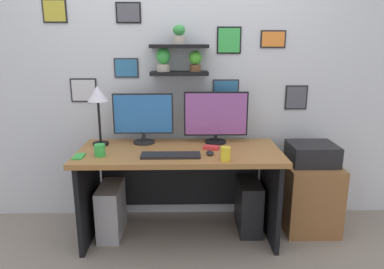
{
  "coord_description": "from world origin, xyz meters",
  "views": [
    {
      "loc": [
        0.05,
        -2.63,
        1.56
      ],
      "look_at": [
        0.1,
        0.05,
        0.86
      ],
      "focal_mm": 32.6,
      "sensor_mm": 36.0,
      "label": 1
    }
  ],
  "objects_px": {
    "monitor_right": "(216,116)",
    "printer": "(312,154)",
    "pen_cup": "(226,154)",
    "computer_tower_right": "(248,205)",
    "coffee_mug": "(100,150)",
    "computer_tower_left": "(111,210)",
    "keyboard": "(171,155)",
    "desk": "(180,173)",
    "desk_lamp": "(98,99)",
    "computer_mouse": "(210,153)",
    "scissors_tray": "(211,148)",
    "drawer_cabinet": "(308,195)",
    "cell_phone": "(79,156)",
    "monitor_left": "(143,117)"
  },
  "relations": [
    {
      "from": "monitor_right",
      "to": "printer",
      "type": "relative_size",
      "value": 1.4
    },
    {
      "from": "pen_cup",
      "to": "computer_tower_right",
      "type": "bearing_deg",
      "value": 55.16
    },
    {
      "from": "coffee_mug",
      "to": "computer_tower_left",
      "type": "distance_m",
      "value": 0.61
    },
    {
      "from": "keyboard",
      "to": "computer_tower_left",
      "type": "relative_size",
      "value": 1.02
    },
    {
      "from": "coffee_mug",
      "to": "computer_tower_right",
      "type": "xyz_separation_m",
      "value": [
        1.18,
        0.24,
        -0.58
      ]
    },
    {
      "from": "desk",
      "to": "keyboard",
      "type": "bearing_deg",
      "value": -106.01
    },
    {
      "from": "desk_lamp",
      "to": "pen_cup",
      "type": "distance_m",
      "value": 1.13
    },
    {
      "from": "computer_mouse",
      "to": "computer_tower_left",
      "type": "height_order",
      "value": "computer_mouse"
    },
    {
      "from": "scissors_tray",
      "to": "computer_tower_left",
      "type": "xyz_separation_m",
      "value": [
        -0.83,
        0.02,
        -0.55
      ]
    },
    {
      "from": "keyboard",
      "to": "printer",
      "type": "bearing_deg",
      "value": 14.31
    },
    {
      "from": "scissors_tray",
      "to": "computer_tower_left",
      "type": "height_order",
      "value": "scissors_tray"
    },
    {
      "from": "monitor_right",
      "to": "coffee_mug",
      "type": "height_order",
      "value": "monitor_right"
    },
    {
      "from": "pen_cup",
      "to": "drawer_cabinet",
      "type": "bearing_deg",
      "value": 27.04
    },
    {
      "from": "computer_tower_right",
      "to": "pen_cup",
      "type": "bearing_deg",
      "value": -124.84
    },
    {
      "from": "monitor_right",
      "to": "cell_phone",
      "type": "height_order",
      "value": "monitor_right"
    },
    {
      "from": "coffee_mug",
      "to": "computer_tower_right",
      "type": "height_order",
      "value": "coffee_mug"
    },
    {
      "from": "cell_phone",
      "to": "computer_tower_left",
      "type": "distance_m",
      "value": 0.6
    },
    {
      "from": "monitor_right",
      "to": "printer",
      "type": "xyz_separation_m",
      "value": [
        0.81,
        -0.08,
        -0.3
      ]
    },
    {
      "from": "keyboard",
      "to": "pen_cup",
      "type": "xyz_separation_m",
      "value": [
        0.4,
        -0.1,
        0.04
      ]
    },
    {
      "from": "drawer_cabinet",
      "to": "computer_tower_right",
      "type": "distance_m",
      "value": 0.53
    },
    {
      "from": "computer_mouse",
      "to": "desk_lamp",
      "type": "height_order",
      "value": "desk_lamp"
    },
    {
      "from": "monitor_left",
      "to": "computer_tower_left",
      "type": "distance_m",
      "value": 0.82
    },
    {
      "from": "printer",
      "to": "computer_tower_right",
      "type": "relative_size",
      "value": 0.87
    },
    {
      "from": "printer",
      "to": "computer_tower_right",
      "type": "distance_m",
      "value": 0.69
    },
    {
      "from": "monitor_right",
      "to": "monitor_left",
      "type": "bearing_deg",
      "value": -179.99
    },
    {
      "from": "scissors_tray",
      "to": "desk",
      "type": "bearing_deg",
      "value": 173.0
    },
    {
      "from": "monitor_left",
      "to": "pen_cup",
      "type": "height_order",
      "value": "monitor_left"
    },
    {
      "from": "keyboard",
      "to": "scissors_tray",
      "type": "bearing_deg",
      "value": 30.8
    },
    {
      "from": "keyboard",
      "to": "computer_mouse",
      "type": "relative_size",
      "value": 4.89
    },
    {
      "from": "pen_cup",
      "to": "computer_tower_right",
      "type": "height_order",
      "value": "pen_cup"
    },
    {
      "from": "keyboard",
      "to": "computer_mouse",
      "type": "xyz_separation_m",
      "value": [
        0.3,
        0.04,
        0.01
      ]
    },
    {
      "from": "desk",
      "to": "cell_phone",
      "type": "relative_size",
      "value": 11.4
    },
    {
      "from": "monitor_left",
      "to": "drawer_cabinet",
      "type": "distance_m",
      "value": 1.57
    },
    {
      "from": "computer_tower_right",
      "to": "desk_lamp",
      "type": "bearing_deg",
      "value": 177.12
    },
    {
      "from": "monitor_left",
      "to": "keyboard",
      "type": "relative_size",
      "value": 1.13
    },
    {
      "from": "desk_lamp",
      "to": "computer_tower_right",
      "type": "xyz_separation_m",
      "value": [
        1.24,
        -0.06,
        -0.91
      ]
    },
    {
      "from": "keyboard",
      "to": "computer_tower_right",
      "type": "distance_m",
      "value": 0.88
    },
    {
      "from": "scissors_tray",
      "to": "computer_tower_right",
      "type": "xyz_separation_m",
      "value": [
        0.33,
        0.08,
        -0.54
      ]
    },
    {
      "from": "cell_phone",
      "to": "drawer_cabinet",
      "type": "relative_size",
      "value": 0.24
    },
    {
      "from": "scissors_tray",
      "to": "drawer_cabinet",
      "type": "bearing_deg",
      "value": 7.41
    },
    {
      "from": "monitor_right",
      "to": "keyboard",
      "type": "relative_size",
      "value": 1.21
    },
    {
      "from": "pen_cup",
      "to": "computer_tower_left",
      "type": "relative_size",
      "value": 0.23
    },
    {
      "from": "desk",
      "to": "computer_tower_left",
      "type": "relative_size",
      "value": 3.69
    },
    {
      "from": "computer_tower_left",
      "to": "monitor_right",
      "type": "bearing_deg",
      "value": 11.27
    },
    {
      "from": "desk",
      "to": "computer_mouse",
      "type": "xyz_separation_m",
      "value": [
        0.23,
        -0.18,
        0.23
      ]
    },
    {
      "from": "keyboard",
      "to": "coffee_mug",
      "type": "relative_size",
      "value": 4.89
    },
    {
      "from": "desk_lamp",
      "to": "computer_tower_right",
      "type": "distance_m",
      "value": 1.54
    },
    {
      "from": "keyboard",
      "to": "drawer_cabinet",
      "type": "relative_size",
      "value": 0.75
    },
    {
      "from": "coffee_mug",
      "to": "drawer_cabinet",
      "type": "bearing_deg",
      "value": 9.18
    },
    {
      "from": "monitor_right",
      "to": "desk_lamp",
      "type": "relative_size",
      "value": 1.09
    }
  ]
}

